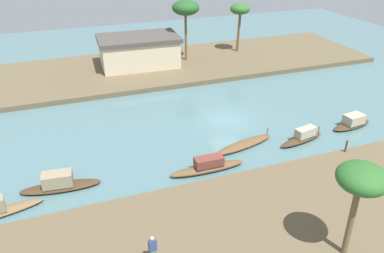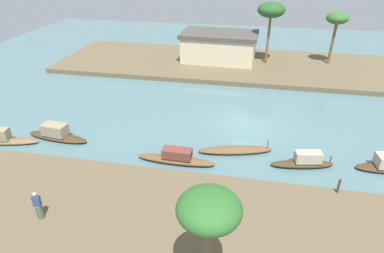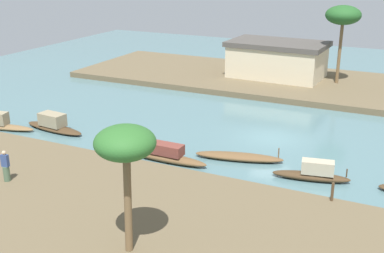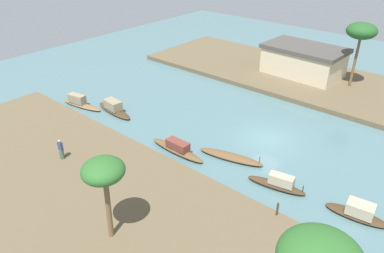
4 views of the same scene
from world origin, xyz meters
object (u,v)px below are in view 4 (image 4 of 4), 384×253
at_px(person_by_mooring, 61,150).
at_px(sampan_midstream, 177,148).
at_px(palm_tree_left_near, 103,172).
at_px(palm_tree_right_short, 362,32).
at_px(sampan_upstream_small, 358,212).
at_px(riverside_building, 303,60).
at_px(sampan_with_tall_canopy, 231,157).
at_px(sampan_with_red_awning, 80,102).
at_px(mooring_post, 277,209).
at_px(sampan_near_left_bank, 278,183).
at_px(sampan_downstream_large, 114,108).

bearing_deg(person_by_mooring, sampan_midstream, 42.72).
bearing_deg(palm_tree_left_near, palm_tree_right_short, 85.59).
height_order(sampan_midstream, sampan_upstream_small, sampan_upstream_small).
bearing_deg(riverside_building, sampan_midstream, -88.36).
distance_m(sampan_with_tall_canopy, sampan_with_red_awning, 17.32).
bearing_deg(mooring_post, sampan_near_left_bank, 117.14).
distance_m(sampan_with_red_awning, mooring_post, 23.43).
xyz_separation_m(sampan_near_left_bank, sampan_with_tall_canopy, (-4.63, 0.87, -0.22)).
bearing_deg(sampan_upstream_small, sampan_near_left_bank, 179.69).
bearing_deg(sampan_upstream_small, riverside_building, 117.03).
relative_size(sampan_near_left_bank, sampan_midstream, 0.79).
bearing_deg(sampan_midstream, sampan_with_red_awning, -179.33).
xyz_separation_m(sampan_near_left_bank, person_by_mooring, (-14.11, -8.07, 0.81)).
height_order(sampan_near_left_bank, palm_tree_right_short, palm_tree_right_short).
xyz_separation_m(sampan_midstream, sampan_downstream_large, (-9.70, 1.36, 0.05)).
distance_m(sampan_downstream_large, riverside_building, 22.79).
bearing_deg(sampan_upstream_small, sampan_with_tall_canopy, 171.50).
height_order(sampan_with_red_awning, person_by_mooring, person_by_mooring).
xyz_separation_m(sampan_downstream_large, riverside_building, (9.93, 20.43, 1.78)).
bearing_deg(mooring_post, palm_tree_right_short, 99.70).
height_order(sampan_midstream, sampan_with_tall_canopy, sampan_midstream).
xyz_separation_m(sampan_downstream_large, person_by_mooring, (4.06, -8.26, 0.79)).
height_order(mooring_post, riverside_building, riverside_building).
height_order(sampan_upstream_small, palm_tree_right_short, palm_tree_right_short).
height_order(sampan_midstream, mooring_post, mooring_post).
height_order(sampan_downstream_large, palm_tree_left_near, palm_tree_left_near).
distance_m(mooring_post, riverside_building, 25.56).
xyz_separation_m(sampan_with_tall_canopy, sampan_downstream_large, (-13.54, -0.69, 0.24)).
xyz_separation_m(sampan_downstream_large, palm_tree_left_near, (13.23, -10.84, 4.49)).
bearing_deg(sampan_with_red_awning, mooring_post, -14.62).
bearing_deg(sampan_downstream_large, sampan_midstream, -2.15).
bearing_deg(sampan_with_red_awning, riverside_building, 47.82).
bearing_deg(sampan_with_red_awning, sampan_with_tall_canopy, -3.39).
bearing_deg(sampan_upstream_small, sampan_with_red_awning, 176.76).
height_order(sampan_with_red_awning, palm_tree_right_short, palm_tree_right_short).
xyz_separation_m(sampan_downstream_large, palm_tree_right_short, (15.65, 20.51, 6.09)).
relative_size(mooring_post, palm_tree_left_near, 0.18).
bearing_deg(sampan_downstream_large, palm_tree_right_short, 58.49).
relative_size(sampan_upstream_small, mooring_post, 4.29).
bearing_deg(sampan_midstream, person_by_mooring, -128.69).
height_order(sampan_with_tall_canopy, sampan_with_red_awning, sampan_with_red_awning).
relative_size(sampan_near_left_bank, palm_tree_left_near, 0.82).
xyz_separation_m(person_by_mooring, mooring_post, (15.64, 5.10, -0.26)).
bearing_deg(sampan_with_tall_canopy, sampan_near_left_bank, -24.17).
bearing_deg(palm_tree_left_near, sampan_near_left_bank, 65.12).
relative_size(sampan_downstream_large, sampan_upstream_small, 1.28).
relative_size(palm_tree_left_near, palm_tree_right_short, 0.75).
xyz_separation_m(sampan_midstream, mooring_post, (10.00, -1.80, 0.57)).
height_order(sampan_with_tall_canopy, palm_tree_left_near, palm_tree_left_near).
distance_m(palm_tree_left_near, riverside_building, 31.56).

